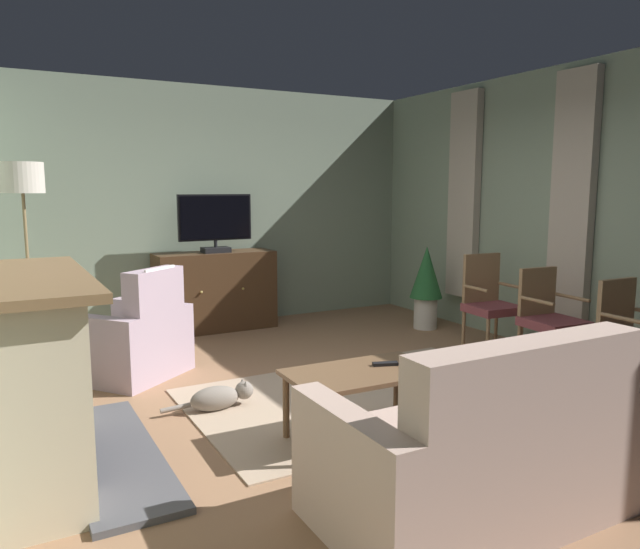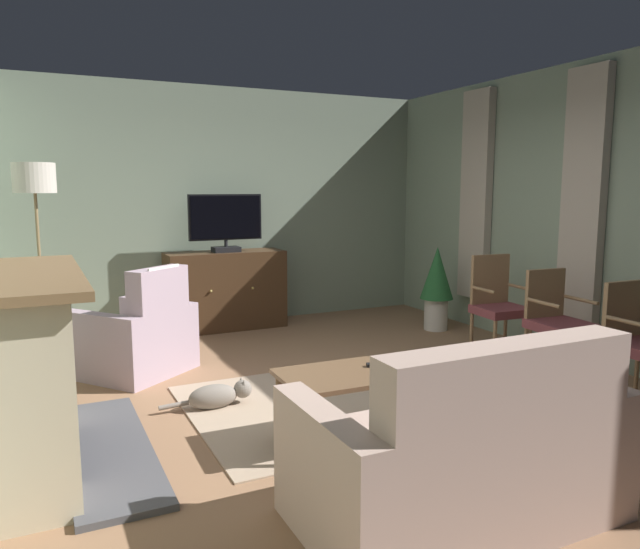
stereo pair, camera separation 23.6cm
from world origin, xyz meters
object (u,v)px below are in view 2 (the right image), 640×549
potted_plant_leafy_by_curtain (437,283)px  floor_lamp (35,196)px  fireplace (28,376)px  side_chair_nearest_door (639,339)px  tv_remote (379,365)px  armchair_by_fireplace (136,339)px  sofa_floral (462,458)px  cat (218,395)px  side_chair_beside_plant (556,319)px  side_chair_far_end (497,302)px  tv_cabinet (226,292)px  television (226,221)px  coffee_table (355,380)px

potted_plant_leafy_by_curtain → floor_lamp: (-4.14, 0.72, 1.01)m
fireplace → side_chair_nearest_door: (4.18, -0.83, -0.06)m
tv_remote → armchair_by_fireplace: (-1.26, 2.08, -0.17)m
tv_remote → sofa_floral: size_ratio=0.11×
potted_plant_leafy_by_curtain → cat: size_ratio=1.40×
potted_plant_leafy_by_curtain → floor_lamp: bearing=170.1°
side_chair_beside_plant → side_chair_far_end: side_chair_far_end is taller
side_chair_far_end → floor_lamp: size_ratio=0.52×
sofa_floral → side_chair_nearest_door: 2.39m
fireplace → floor_lamp: (0.12, 2.54, 1.01)m
side_chair_nearest_door → potted_plant_leafy_by_curtain: size_ratio=0.96×
sofa_floral → side_chair_nearest_door: (2.26, 0.73, 0.17)m
tv_remote → floor_lamp: bearing=142.7°
side_chair_nearest_door → floor_lamp: bearing=140.3°
side_chair_beside_plant → tv_remote: bearing=-168.1°
fireplace → tv_cabinet: fireplace is taller
tv_cabinet → sofa_floral: 4.51m
television → coffee_table: size_ratio=0.87×
tv_cabinet → potted_plant_leafy_by_curtain: 2.46m
cat → armchair_by_fireplace: bearing=109.6°
side_chair_nearest_door → sofa_floral: bearing=-162.1°
fireplace → television: size_ratio=2.04×
sofa_floral → tv_cabinet: bearing=87.9°
tv_remote → side_chair_beside_plant: size_ratio=0.18×
floor_lamp → coffee_table: bearing=-59.6°
tv_cabinet → floor_lamp: 2.30m
tv_cabinet → side_chair_beside_plant: side_chair_beside_plant is taller
coffee_table → floor_lamp: bearing=120.4°
sofa_floral → coffee_table: bearing=90.7°
coffee_table → sofa_floral: (0.01, -1.07, -0.08)m
television → armchair_by_fireplace: 2.01m
fireplace → television: television is taller
television → side_chair_beside_plant: size_ratio=0.92×
armchair_by_fireplace → side_chair_beside_plant: size_ratio=1.29×
armchair_by_fireplace → potted_plant_leafy_by_curtain: (3.42, 0.20, 0.24)m
tv_remote → potted_plant_leafy_by_curtain: (2.16, 2.28, 0.08)m
cat → television: bearing=71.3°
fireplace → television: bearing=54.3°
sofa_floral → side_chair_beside_plant: (2.27, 1.53, 0.17)m
television → side_chair_far_end: (2.10, -2.18, -0.74)m
tv_remote → sofa_floral: (-0.19, -1.10, -0.15)m
potted_plant_leafy_by_curtain → armchair_by_fireplace: bearing=-176.7°
tv_remote → floor_lamp: (-1.98, 3.00, 1.09)m
television → fireplace: bearing=-125.7°
fireplace → sofa_floral: (1.91, -1.56, -0.23)m
television → cat: 2.82m
potted_plant_leafy_by_curtain → television: bearing=153.7°
fireplace → sofa_floral: size_ratio=1.09×
side_chair_far_end → sofa_floral: bearing=-134.9°
side_chair_nearest_door → side_chair_far_end: (0.00, 1.55, 0.02)m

